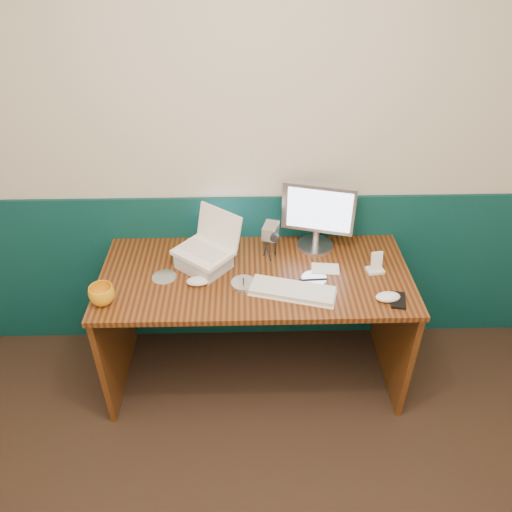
{
  "coord_description": "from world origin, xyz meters",
  "views": [
    {
      "loc": [
        -0.04,
        -0.66,
        2.31
      ],
      "look_at": [
        0.01,
        1.23,
        0.97
      ],
      "focal_mm": 35.0,
      "sensor_mm": 36.0,
      "label": 1
    }
  ],
  "objects_px": {
    "monitor": "(317,217)",
    "keyboard": "(292,291)",
    "mug": "(102,295)",
    "laptop": "(202,236)",
    "camcorder": "(270,241)",
    "desk": "(255,327)"
  },
  "relations": [
    {
      "from": "monitor",
      "to": "mug",
      "type": "bearing_deg",
      "value": -141.61
    },
    {
      "from": "monitor",
      "to": "camcorder",
      "type": "bearing_deg",
      "value": -144.48
    },
    {
      "from": "laptop",
      "to": "mug",
      "type": "xyz_separation_m",
      "value": [
        -0.46,
        -0.27,
        -0.15
      ]
    },
    {
      "from": "laptop",
      "to": "camcorder",
      "type": "distance_m",
      "value": 0.37
    },
    {
      "from": "keyboard",
      "to": "camcorder",
      "type": "xyz_separation_m",
      "value": [
        -0.09,
        0.31,
        0.09
      ]
    },
    {
      "from": "monitor",
      "to": "keyboard",
      "type": "bearing_deg",
      "value": -96.16
    },
    {
      "from": "laptop",
      "to": "mug",
      "type": "bearing_deg",
      "value": -110.13
    },
    {
      "from": "laptop",
      "to": "monitor",
      "type": "bearing_deg",
      "value": 56.06
    },
    {
      "from": "keyboard",
      "to": "mug",
      "type": "xyz_separation_m",
      "value": [
        -0.91,
        -0.05,
        0.04
      ]
    },
    {
      "from": "laptop",
      "to": "camcorder",
      "type": "relative_size",
      "value": 1.33
    },
    {
      "from": "desk",
      "to": "keyboard",
      "type": "bearing_deg",
      "value": -41.84
    },
    {
      "from": "desk",
      "to": "mug",
      "type": "xyz_separation_m",
      "value": [
        -0.73,
        -0.21,
        0.42
      ]
    },
    {
      "from": "keyboard",
      "to": "camcorder",
      "type": "height_order",
      "value": "camcorder"
    },
    {
      "from": "desk",
      "to": "monitor",
      "type": "distance_m",
      "value": 0.7
    },
    {
      "from": "desk",
      "to": "camcorder",
      "type": "relative_size",
      "value": 7.74
    },
    {
      "from": "keyboard",
      "to": "monitor",
      "type": "bearing_deg",
      "value": 83.84
    },
    {
      "from": "desk",
      "to": "keyboard",
      "type": "relative_size",
      "value": 3.9
    },
    {
      "from": "mug",
      "to": "camcorder",
      "type": "xyz_separation_m",
      "value": [
        0.81,
        0.36,
        0.06
      ]
    },
    {
      "from": "monitor",
      "to": "mug",
      "type": "distance_m",
      "value": 1.17
    },
    {
      "from": "monitor",
      "to": "mug",
      "type": "height_order",
      "value": "monitor"
    },
    {
      "from": "monitor",
      "to": "keyboard",
      "type": "distance_m",
      "value": 0.47
    },
    {
      "from": "monitor",
      "to": "camcorder",
      "type": "relative_size",
      "value": 1.85
    }
  ]
}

